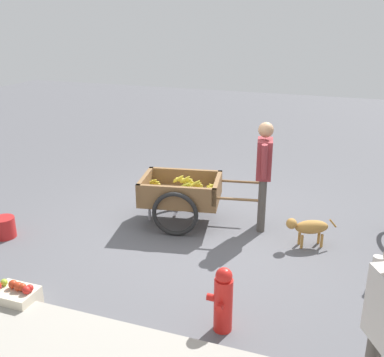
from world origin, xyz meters
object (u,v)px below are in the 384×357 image
object	(u,v)px
fire_hydrant	(223,300)
apple_crate	(16,298)
plastic_bucket	(4,227)
fruit_cart	(182,194)
vendor_person	(264,167)
dog	(309,227)

from	to	relation	value
fire_hydrant	apple_crate	bearing A→B (deg)	10.83
plastic_bucket	fire_hydrant	bearing A→B (deg)	165.33
fruit_cart	vendor_person	xyz separation A→B (m)	(-1.12, -0.21, 0.47)
plastic_bucket	fruit_cart	bearing A→B (deg)	-149.04
fire_hydrant	plastic_bucket	xyz separation A→B (m)	(3.33, -0.87, -0.19)
vendor_person	dog	bearing A→B (deg)	154.05
fruit_cart	dog	world-z (taller)	fruit_cart
vendor_person	plastic_bucket	size ratio (longest dim) A/B	5.16
plastic_bucket	dog	bearing A→B (deg)	-163.79
plastic_bucket	apple_crate	size ratio (longest dim) A/B	0.67
vendor_person	fruit_cart	bearing A→B (deg)	10.67
fruit_cart	vendor_person	bearing A→B (deg)	-169.33
fruit_cart	plastic_bucket	xyz separation A→B (m)	(2.09, 1.26, -0.30)
fruit_cart	fire_hydrant	distance (m)	2.46
fruit_cart	apple_crate	xyz separation A→B (m)	(0.85, 2.53, -0.31)
dog	fire_hydrant	world-z (taller)	fire_hydrant
dog	plastic_bucket	bearing A→B (deg)	16.21
fruit_cart	vendor_person	world-z (taller)	vendor_person
fire_hydrant	dog	bearing A→B (deg)	-105.87
fruit_cart	vendor_person	distance (m)	1.23
dog	fire_hydrant	bearing A→B (deg)	74.13
fire_hydrant	apple_crate	xyz separation A→B (m)	(2.09, 0.40, -0.20)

